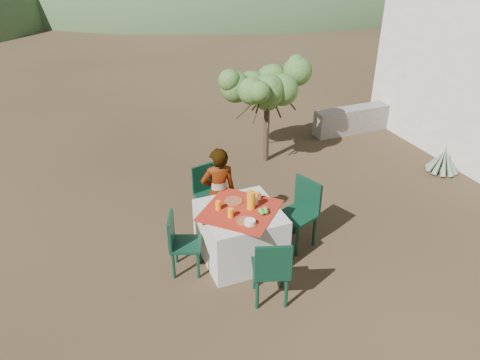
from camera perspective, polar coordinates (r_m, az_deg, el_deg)
name	(u,v)px	position (r m, az deg, el deg)	size (l,w,h in m)	color
ground	(295,256)	(6.68, 6.78, -9.13)	(160.00, 160.00, 0.00)	#312116
table	(240,233)	(6.40, 0.03, -6.54)	(1.30, 1.30, 0.76)	silver
chair_far	(208,191)	(7.13, -3.86, -1.32)	(0.50, 0.50, 0.91)	black
chair_near	(272,269)	(5.62, 3.87, -10.77)	(0.54, 0.54, 0.93)	black
chair_left	(180,241)	(6.15, -7.32, -7.41)	(0.51, 0.51, 0.85)	black
chair_right	(301,210)	(6.64, 7.49, -3.61)	(0.58, 0.58, 0.99)	black
person	(219,193)	(6.69, -2.62, -1.54)	(0.51, 0.34, 1.40)	#8C6651
shrub_tree	(269,91)	(8.68, 3.55, 10.74)	(1.47, 1.44, 1.73)	#3F2B1F
agave	(443,161)	(9.39, 23.53, 2.10)	(0.58, 0.60, 0.63)	slate
stone_wall	(368,117)	(10.81, 15.39, 7.39)	(2.60, 0.35, 0.55)	gray
plate_far	(233,201)	(6.36, -0.80, -2.58)	(0.25, 0.25, 0.01)	brown
plate_near	(245,221)	(5.96, 0.55, -5.00)	(0.21, 0.21, 0.01)	brown
glass_far	(218,205)	(6.17, -2.67, -3.09)	(0.08, 0.08, 0.12)	orange
glass_near	(231,213)	(6.02, -1.16, -4.03)	(0.08, 0.08, 0.12)	orange
juice_pitcher	(251,200)	(6.16, 1.36, -2.47)	(0.11, 0.11, 0.25)	orange
bowl_plate	(250,224)	(5.91, 1.22, -5.37)	(0.18, 0.18, 0.01)	brown
white_bowl	(250,222)	(5.89, 1.23, -5.12)	(0.14, 0.14, 0.05)	white
jar_left	(257,196)	(6.40, 2.09, -1.96)	(0.06, 0.06, 0.10)	orange
jar_right	(259,196)	(6.41, 2.36, -1.92)	(0.06, 0.06, 0.09)	orange
napkin_holder	(255,202)	(6.27, 1.80, -2.65)	(0.08, 0.04, 0.10)	white
fruit_cluster	(263,211)	(6.11, 2.87, -3.78)	(0.14, 0.13, 0.07)	#4F8D33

